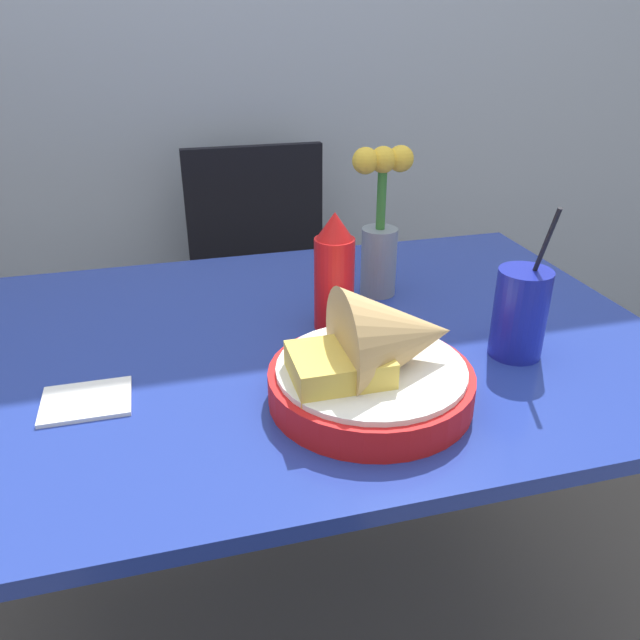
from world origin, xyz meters
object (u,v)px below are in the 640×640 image
food_basket (380,362)px  drink_cup (520,316)px  flower_vase (380,227)px  chair_far_window (263,280)px  ketchup_bottle (334,274)px

food_basket → drink_cup: (0.25, 0.06, 0.01)m
drink_cup → flower_vase: flower_vase is taller
flower_vase → drink_cup: bearing=-65.2°
drink_cup → chair_far_window: bearing=105.1°
chair_far_window → drink_cup: drink_cup is taller
food_basket → drink_cup: 0.26m
chair_far_window → ketchup_bottle: size_ratio=4.37×
ketchup_bottle → flower_vase: (0.12, 0.12, 0.03)m
food_basket → flower_vase: 0.37m
ketchup_bottle → drink_cup: drink_cup is taller
ketchup_bottle → drink_cup: (0.25, -0.17, -0.03)m
chair_far_window → ketchup_bottle: ketchup_bottle is taller
drink_cup → flower_vase: 0.32m
chair_far_window → drink_cup: 0.99m
food_basket → flower_vase: flower_vase is taller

